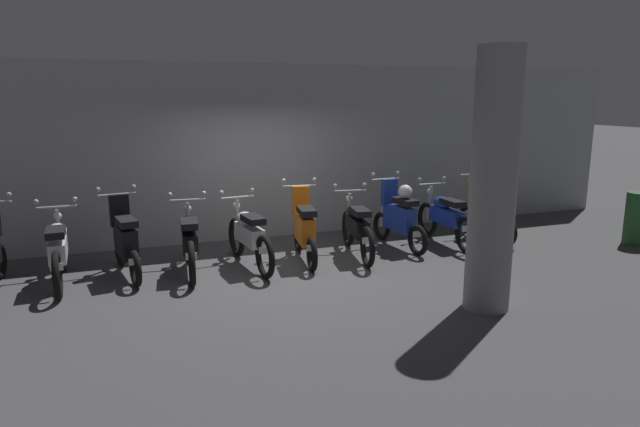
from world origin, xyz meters
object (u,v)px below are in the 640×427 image
at_px(trash_bin, 637,218).
at_px(motorbike_slot_4, 249,236).
at_px(motorbike_slot_7, 398,216).
at_px(support_pillar, 493,182).
at_px(motorbike_slot_2, 125,241).
at_px(motorbike_slot_1, 58,250).
at_px(motorbike_slot_8, 446,217).
at_px(motorbike_slot_9, 486,209).
at_px(motorbike_slot_6, 357,227).
at_px(motorbike_slot_5, 304,228).
at_px(motorbike_slot_3, 190,240).

bearing_deg(trash_bin, motorbike_slot_4, 170.85).
height_order(motorbike_slot_7, support_pillar, support_pillar).
height_order(motorbike_slot_2, trash_bin, motorbike_slot_2).
relative_size(motorbike_slot_1, motorbike_slot_4, 1.00).
bearing_deg(motorbike_slot_1, motorbike_slot_8, -0.19).
distance_m(motorbike_slot_8, motorbike_slot_9, 0.91).
bearing_deg(motorbike_slot_2, support_pillar, -34.74).
distance_m(motorbike_slot_6, support_pillar, 2.98).
bearing_deg(motorbike_slot_2, motorbike_slot_4, -5.82).
bearing_deg(motorbike_slot_1, motorbike_slot_5, -1.89).
relative_size(motorbike_slot_2, motorbike_slot_6, 0.86).
distance_m(motorbike_slot_1, motorbike_slot_5, 3.64).
height_order(motorbike_slot_9, support_pillar, support_pillar).
bearing_deg(motorbike_slot_2, motorbike_slot_7, 0.07).
distance_m(motorbike_slot_5, motorbike_slot_8, 2.72).
relative_size(motorbike_slot_3, motorbike_slot_9, 1.16).
bearing_deg(motorbike_slot_8, motorbike_slot_3, -179.09).
height_order(motorbike_slot_4, motorbike_slot_5, motorbike_slot_5).
bearing_deg(motorbike_slot_3, motorbike_slot_8, 0.91).
bearing_deg(motorbike_slot_1, motorbike_slot_4, -2.70).
height_order(motorbike_slot_6, motorbike_slot_9, motorbike_slot_9).
distance_m(support_pillar, trash_bin, 4.87).
height_order(motorbike_slot_3, motorbike_slot_7, motorbike_slot_7).
bearing_deg(motorbike_slot_3, motorbike_slot_1, 177.07).
distance_m(motorbike_slot_3, motorbike_slot_4, 0.90).
bearing_deg(motorbike_slot_5, motorbike_slot_9, 2.39).
relative_size(motorbike_slot_2, motorbike_slot_3, 0.86).
xyz_separation_m(motorbike_slot_3, support_pillar, (3.31, -2.78, 1.11)).
height_order(motorbike_slot_3, motorbike_slot_6, same).
distance_m(motorbike_slot_8, trash_bin, 3.45).
relative_size(motorbike_slot_3, motorbike_slot_8, 1.00).
relative_size(motorbike_slot_2, motorbike_slot_5, 1.00).
bearing_deg(motorbike_slot_6, trash_bin, -11.90).
bearing_deg(motorbike_slot_3, motorbike_slot_7, 2.45).
height_order(motorbike_slot_6, support_pillar, support_pillar).
xyz_separation_m(motorbike_slot_8, support_pillar, (-1.22, -2.85, 1.11)).
relative_size(support_pillar, trash_bin, 3.39).
xyz_separation_m(motorbike_slot_2, motorbike_slot_9, (6.36, -0.03, 0.04)).
bearing_deg(support_pillar, motorbike_slot_6, 102.29).
relative_size(motorbike_slot_3, motorbike_slot_5, 1.16).
xyz_separation_m(motorbike_slot_3, motorbike_slot_7, (3.62, 0.16, 0.08)).
distance_m(motorbike_slot_6, motorbike_slot_9, 2.72).
height_order(motorbike_slot_3, motorbike_slot_8, same).
bearing_deg(support_pillar, trash_bin, 20.27).
xyz_separation_m(motorbike_slot_4, support_pillar, (2.41, -2.75, 1.11)).
height_order(motorbike_slot_8, trash_bin, motorbike_slot_8).
height_order(motorbike_slot_5, motorbike_slot_8, motorbike_slot_5).
relative_size(motorbike_slot_4, motorbike_slot_9, 1.16).
bearing_deg(motorbike_slot_5, motorbike_slot_8, 2.09).
bearing_deg(motorbike_slot_6, motorbike_slot_3, 178.34).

